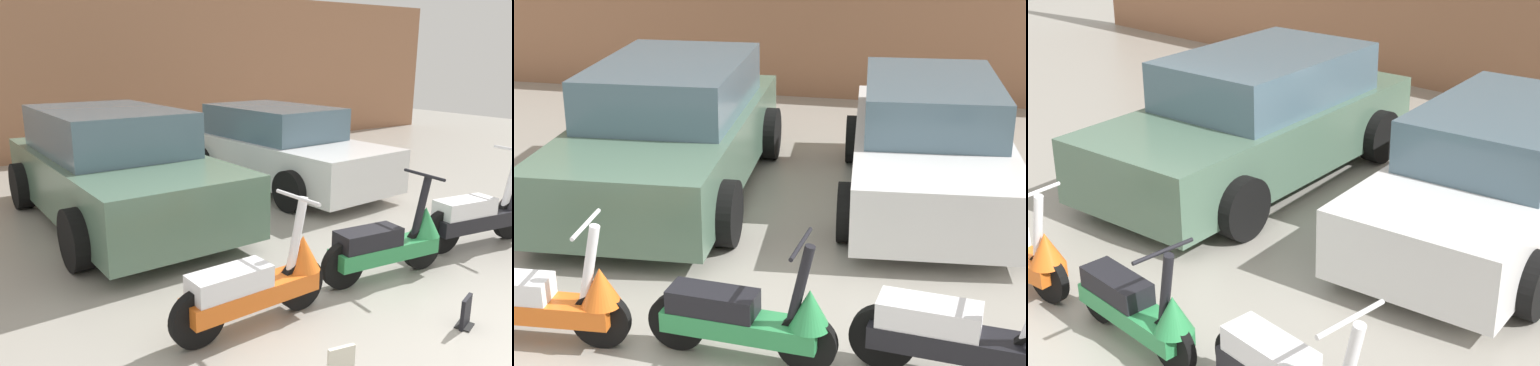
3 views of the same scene
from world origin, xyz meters
TOP-DOWN VIEW (x-y plane):
  - scooter_front_left at (-1.16, 0.57)m, footprint 1.48×0.53m
  - scooter_front_right at (0.42, 0.65)m, footprint 1.46×0.52m
  - scooter_front_center at (2.00, 0.71)m, footprint 1.58×0.57m
  - car_rear_left at (-1.30, 3.93)m, footprint 2.30×4.44m
  - car_rear_center at (1.60, 4.28)m, footprint 2.16×4.05m

SIDE VIEW (x-z plane):
  - scooter_front_right at x=0.42m, z-range -0.15..0.87m
  - scooter_front_left at x=-1.16m, z-range -0.15..0.88m
  - scooter_front_center at x=2.00m, z-range -0.16..0.94m
  - car_rear_center at x=1.60m, z-range -0.03..1.30m
  - car_rear_left at x=-1.30m, z-range -0.03..1.44m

